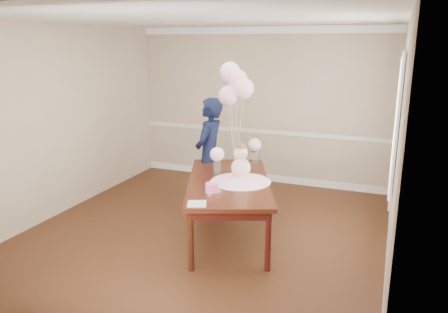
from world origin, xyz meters
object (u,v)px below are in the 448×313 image
dining_table_top (229,182)px  birthday_cake (212,187)px  dining_chair_seat (219,180)px  woman (210,154)px

dining_table_top → birthday_cake: bearing=-114.0°
dining_table_top → dining_chair_seat: 1.11m
birthday_cake → dining_chair_seat: (-0.50, 1.42, -0.40)m
woman → dining_table_top: bearing=37.8°
dining_chair_seat → birthday_cake: bearing=-75.0°
dining_table_top → birthday_cake: birthday_cake is taller
birthday_cake → woman: bearing=114.4°
dining_chair_seat → dining_table_top: bearing=-65.2°
birthday_cake → dining_chair_seat: birthday_cake is taller
birthday_cake → woman: size_ratio=0.09×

